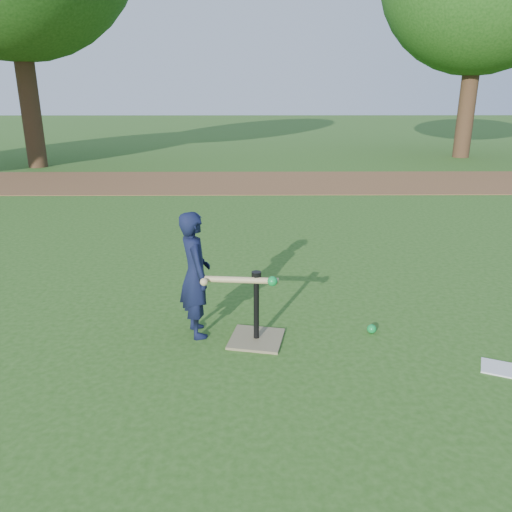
{
  "coord_description": "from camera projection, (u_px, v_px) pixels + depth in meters",
  "views": [
    {
      "loc": [
        -0.13,
        -3.89,
        2.01
      ],
      "look_at": [
        -0.09,
        0.19,
        0.65
      ],
      "focal_mm": 35.0,
      "sensor_mm": 36.0,
      "label": 1
    }
  ],
  "objects": [
    {
      "name": "ground",
      "position": [
        267.0,
        334.0,
        4.32
      ],
      "size": [
        80.0,
        80.0,
        0.0
      ],
      "primitive_type": "plane",
      "color": "#285116",
      "rests_on": "ground"
    },
    {
      "name": "dirt_strip",
      "position": [
        257.0,
        182.0,
        11.44
      ],
      "size": [
        24.0,
        3.0,
        0.01
      ],
      "primitive_type": "cube",
      "color": "brown",
      "rests_on": "ground"
    },
    {
      "name": "child",
      "position": [
        195.0,
        275.0,
        4.17
      ],
      "size": [
        0.38,
        0.46,
        1.08
      ],
      "primitive_type": "imported",
      "rotation": [
        0.0,
        0.0,
        1.91
      ],
      "color": "black",
      "rests_on": "ground"
    },
    {
      "name": "wiffle_ball_ground",
      "position": [
        372.0,
        329.0,
        4.33
      ],
      "size": [
        0.08,
        0.08,
        0.08
      ],
      "primitive_type": "sphere",
      "color": "#0C8834",
      "rests_on": "ground"
    },
    {
      "name": "clipboard",
      "position": [
        503.0,
        369.0,
        3.77
      ],
      "size": [
        0.37,
        0.33,
        0.01
      ],
      "primitive_type": "cube",
      "rotation": [
        0.0,
        0.0,
        -0.43
      ],
      "color": "silver",
      "rests_on": "ground"
    },
    {
      "name": "batting_tee",
      "position": [
        256.0,
        328.0,
        4.18
      ],
      "size": [
        0.51,
        0.51,
        0.61
      ],
      "color": "#7E7150",
      "rests_on": "ground"
    },
    {
      "name": "swing_action",
      "position": [
        244.0,
        280.0,
        4.0
      ],
      "size": [
        0.63,
        0.17,
        0.09
      ],
      "color": "tan",
      "rests_on": "ground"
    }
  ]
}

